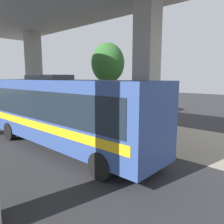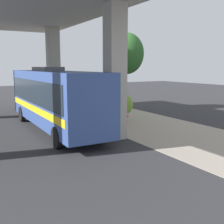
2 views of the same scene
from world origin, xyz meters
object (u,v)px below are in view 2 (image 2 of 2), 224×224
at_px(planter_front, 100,103).
at_px(street_tree_near, 127,54).
at_px(bus, 54,96).
at_px(planter_middle, 121,107).
at_px(fire_hydrant, 126,117).

distance_m(planter_front, street_tree_near, 4.90).
height_order(bus, street_tree_near, street_tree_near).
height_order(planter_front, street_tree_near, street_tree_near).
bearing_deg(bus, planter_front, -146.19).
bearing_deg(street_tree_near, planter_middle, 52.87).
height_order(fire_hydrant, planter_front, planter_front).
height_order(bus, planter_front, bus).
bearing_deg(planter_front, planter_middle, 96.67).
xyz_separation_m(bus, planter_front, (-4.59, -3.07, -1.07)).
height_order(planter_middle, street_tree_near, street_tree_near).
xyz_separation_m(planter_front, planter_middle, (-0.30, 2.55, 0.04)).
xyz_separation_m(planter_front, street_tree_near, (-2.94, -0.94, 3.81)).
bearing_deg(street_tree_near, bus, 28.04).
relative_size(bus, planter_middle, 5.70).
relative_size(bus, street_tree_near, 1.70).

